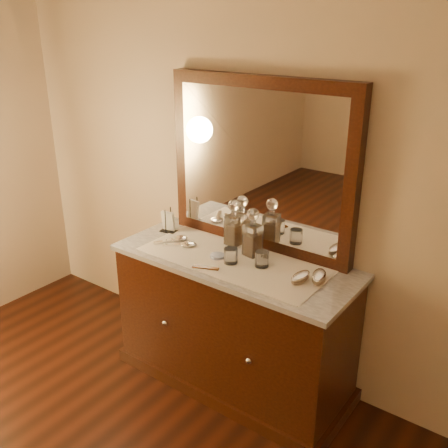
{
  "coord_description": "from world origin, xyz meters",
  "views": [
    {
      "loc": [
        1.5,
        -0.18,
        2.13
      ],
      "look_at": [
        0.0,
        1.85,
        1.1
      ],
      "focal_mm": 40.48,
      "sensor_mm": 36.0,
      "label": 1
    }
  ],
  "objects_px": {
    "decanter_left": "(234,227)",
    "brush_near": "(300,277)",
    "comb": "(206,268)",
    "hand_mirror_outer": "(176,239)",
    "hand_mirror_inner": "(185,244)",
    "dresser_cabinet": "(234,324)",
    "decanter_right": "(253,237)",
    "pin_dish": "(217,256)",
    "brush_far": "(319,277)",
    "mirror_frame": "(260,165)",
    "napkin_rack": "(168,222)"
  },
  "relations": [
    {
      "from": "decanter_right",
      "to": "brush_far",
      "type": "relative_size",
      "value": 1.66
    },
    {
      "from": "dresser_cabinet",
      "to": "brush_far",
      "type": "bearing_deg",
      "value": 5.34
    },
    {
      "from": "comb",
      "to": "hand_mirror_outer",
      "type": "bearing_deg",
      "value": 131.31
    },
    {
      "from": "mirror_frame",
      "to": "decanter_right",
      "type": "bearing_deg",
      "value": -68.73
    },
    {
      "from": "hand_mirror_inner",
      "to": "hand_mirror_outer",
      "type": "bearing_deg",
      "value": 163.7
    },
    {
      "from": "brush_far",
      "to": "hand_mirror_outer",
      "type": "bearing_deg",
      "value": -176.76
    },
    {
      "from": "brush_near",
      "to": "dresser_cabinet",
      "type": "bearing_deg",
      "value": 178.28
    },
    {
      "from": "decanter_right",
      "to": "hand_mirror_outer",
      "type": "relative_size",
      "value": 1.33
    },
    {
      "from": "decanter_left",
      "to": "mirror_frame",
      "type": "bearing_deg",
      "value": 35.42
    },
    {
      "from": "brush_near",
      "to": "hand_mirror_outer",
      "type": "bearing_deg",
      "value": 179.54
    },
    {
      "from": "comb",
      "to": "dresser_cabinet",
      "type": "bearing_deg",
      "value": 51.56
    },
    {
      "from": "brush_far",
      "to": "hand_mirror_inner",
      "type": "bearing_deg",
      "value": -174.46
    },
    {
      "from": "dresser_cabinet",
      "to": "hand_mirror_outer",
      "type": "relative_size",
      "value": 6.47
    },
    {
      "from": "dresser_cabinet",
      "to": "decanter_right",
      "type": "xyz_separation_m",
      "value": [
        0.06,
        0.1,
        0.55
      ]
    },
    {
      "from": "decanter_right",
      "to": "napkin_rack",
      "type": "bearing_deg",
      "value": -177.73
    },
    {
      "from": "mirror_frame",
      "to": "decanter_left",
      "type": "xyz_separation_m",
      "value": [
        -0.12,
        -0.08,
        -0.39
      ]
    },
    {
      "from": "brush_near",
      "to": "brush_far",
      "type": "bearing_deg",
      "value": 38.48
    },
    {
      "from": "brush_far",
      "to": "brush_near",
      "type": "bearing_deg",
      "value": -141.52
    },
    {
      "from": "pin_dish",
      "to": "decanter_left",
      "type": "relative_size",
      "value": 0.3
    },
    {
      "from": "decanter_left",
      "to": "decanter_right",
      "type": "xyz_separation_m",
      "value": [
        0.17,
        -0.06,
        0.0
      ]
    },
    {
      "from": "comb",
      "to": "napkin_rack",
      "type": "relative_size",
      "value": 0.96
    },
    {
      "from": "hand_mirror_outer",
      "to": "hand_mirror_inner",
      "type": "relative_size",
      "value": 1.12
    },
    {
      "from": "decanter_right",
      "to": "hand_mirror_inner",
      "type": "relative_size",
      "value": 1.48
    },
    {
      "from": "pin_dish",
      "to": "decanter_right",
      "type": "relative_size",
      "value": 0.3
    },
    {
      "from": "napkin_rack",
      "to": "brush_far",
      "type": "xyz_separation_m",
      "value": [
        1.09,
        -0.03,
        -0.04
      ]
    },
    {
      "from": "brush_far",
      "to": "hand_mirror_outer",
      "type": "relative_size",
      "value": 0.8
    },
    {
      "from": "dresser_cabinet",
      "to": "napkin_rack",
      "type": "xyz_separation_m",
      "value": [
        -0.58,
        0.08,
        0.5
      ]
    },
    {
      "from": "brush_near",
      "to": "hand_mirror_inner",
      "type": "distance_m",
      "value": 0.77
    },
    {
      "from": "comb",
      "to": "brush_near",
      "type": "xyz_separation_m",
      "value": [
        0.49,
        0.18,
        0.02
      ]
    },
    {
      "from": "comb",
      "to": "decanter_left",
      "type": "bearing_deg",
      "value": 77.63
    },
    {
      "from": "decanter_left",
      "to": "comb",
      "type": "bearing_deg",
      "value": -80.02
    },
    {
      "from": "dresser_cabinet",
      "to": "brush_far",
      "type": "relative_size",
      "value": 8.09
    },
    {
      "from": "decanter_left",
      "to": "brush_near",
      "type": "relative_size",
      "value": 1.86
    },
    {
      "from": "comb",
      "to": "pin_dish",
      "type": "bearing_deg",
      "value": 79.43
    },
    {
      "from": "mirror_frame",
      "to": "brush_far",
      "type": "relative_size",
      "value": 6.94
    },
    {
      "from": "comb",
      "to": "decanter_left",
      "type": "xyz_separation_m",
      "value": [
        -0.06,
        0.36,
        0.11
      ]
    },
    {
      "from": "dresser_cabinet",
      "to": "comb",
      "type": "distance_m",
      "value": 0.49
    },
    {
      "from": "decanter_right",
      "to": "decanter_left",
      "type": "bearing_deg",
      "value": 161.31
    },
    {
      "from": "brush_far",
      "to": "hand_mirror_outer",
      "type": "distance_m",
      "value": 0.95
    },
    {
      "from": "decanter_left",
      "to": "brush_near",
      "type": "distance_m",
      "value": 0.59
    },
    {
      "from": "napkin_rack",
      "to": "brush_near",
      "type": "height_order",
      "value": "napkin_rack"
    },
    {
      "from": "napkin_rack",
      "to": "decanter_left",
      "type": "bearing_deg",
      "value": 10.42
    },
    {
      "from": "dresser_cabinet",
      "to": "mirror_frame",
      "type": "height_order",
      "value": "mirror_frame"
    },
    {
      "from": "dresser_cabinet",
      "to": "comb",
      "type": "height_order",
      "value": "comb"
    },
    {
      "from": "dresser_cabinet",
      "to": "pin_dish",
      "type": "xyz_separation_m",
      "value": [
        -0.09,
        -0.05,
        0.45
      ]
    },
    {
      "from": "decanter_left",
      "to": "pin_dish",
      "type": "bearing_deg",
      "value": -81.35
    },
    {
      "from": "hand_mirror_inner",
      "to": "napkin_rack",
      "type": "bearing_deg",
      "value": 154.8
    },
    {
      "from": "pin_dish",
      "to": "brush_near",
      "type": "height_order",
      "value": "brush_near"
    },
    {
      "from": "decanter_left",
      "to": "hand_mirror_outer",
      "type": "height_order",
      "value": "decanter_left"
    },
    {
      "from": "mirror_frame",
      "to": "hand_mirror_inner",
      "type": "distance_m",
      "value": 0.66
    }
  ]
}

